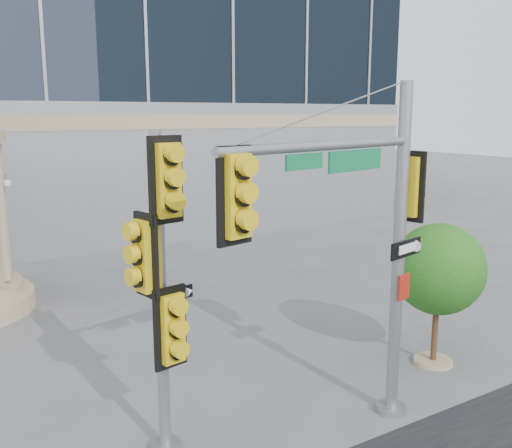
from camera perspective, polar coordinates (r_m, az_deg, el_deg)
ground at (r=12.26m, az=6.07°, el=-15.96°), size 120.00×120.00×0.00m
main_signal_pole at (r=9.47m, az=10.77°, el=0.05°), size 4.67×1.43×6.09m
secondary_signal_pole at (r=9.01m, az=-9.48°, el=-4.79°), size 0.97×0.70×5.31m
street_tree at (r=13.18m, az=17.84°, el=-4.64°), size 2.06×2.01×3.21m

